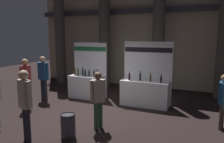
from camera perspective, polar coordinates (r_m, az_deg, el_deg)
ground_plane at (r=7.61m, az=-5.41°, el=-11.07°), size 24.00×24.00×0.00m
hall_colonnade at (r=11.39m, az=5.81°, el=13.29°), size 11.04×1.32×6.95m
exhibitor_booth_0 at (r=9.45m, az=-6.46°, el=-3.28°), size 1.56×0.66×2.32m
exhibitor_booth_1 at (r=8.44m, az=8.54°, el=-4.80°), size 1.88×0.66×2.40m
trash_bin at (r=6.06m, az=-11.30°, el=-13.55°), size 0.39×0.39×0.63m
visitor_1 at (r=6.24m, az=-3.63°, el=-6.28°), size 0.37×0.42×1.66m
visitor_3 at (r=6.97m, az=26.84°, el=-5.94°), size 0.27×0.55×1.58m
visitor_4 at (r=9.29m, az=-17.36°, el=-0.70°), size 0.58×0.26×1.82m
visitor_6 at (r=5.89m, az=-21.56°, el=-6.75°), size 0.49×0.33×1.83m
visitor_7 at (r=8.55m, az=-21.38°, el=-1.79°), size 0.32×0.52×1.82m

